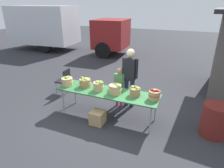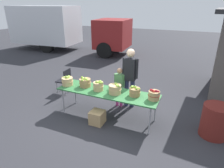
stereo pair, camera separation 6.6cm
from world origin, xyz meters
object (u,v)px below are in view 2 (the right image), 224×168
object	(u,v)px
trash_barrel	(215,121)
produce_crate	(97,117)
market_table	(107,93)
child_customer	(119,84)
apple_basket_green_1	(85,82)
folding_chair	(65,79)
apple_basket_green_3	(115,89)
box_truck	(60,27)
apple_basket_green_4	(135,91)
apple_basket_red_0	(154,95)
apple_basket_green_2	(98,86)
apple_basket_green_0	(67,81)
vendor_adult	(130,74)

from	to	relation	value
trash_barrel	produce_crate	bearing A→B (deg)	-166.26
market_table	child_customer	world-z (taller)	child_customer
apple_basket_green_1	folding_chair	world-z (taller)	apple_basket_green_1
trash_barrel	produce_crate	size ratio (longest dim) A/B	2.26
market_table	apple_basket_green_3	xyz separation A→B (m)	(0.23, -0.02, 0.16)
child_customer	box_truck	xyz separation A→B (m)	(-6.36, 5.57, 0.78)
apple_basket_green_4	folding_chair	size ratio (longest dim) A/B	0.33
apple_basket_red_0	market_table	bearing A→B (deg)	-178.01
apple_basket_green_2	apple_basket_green_4	bearing A→B (deg)	4.62
child_customer	folding_chair	distance (m)	2.05
market_table	trash_barrel	distance (m)	2.64
apple_basket_green_0	apple_basket_green_1	world-z (taller)	apple_basket_green_0
apple_basket_green_0	apple_basket_green_4	size ratio (longest dim) A/B	1.14
market_table	apple_basket_green_2	world-z (taller)	apple_basket_green_2
vendor_adult	produce_crate	size ratio (longest dim) A/B	5.06
apple_basket_red_0	produce_crate	world-z (taller)	apple_basket_red_0
vendor_adult	produce_crate	world-z (taller)	vendor_adult
apple_basket_green_0	box_truck	xyz separation A→B (m)	(-5.08, 6.30, 0.61)
apple_basket_red_0	child_customer	bearing A→B (deg)	150.75
apple_basket_green_2	produce_crate	bearing A→B (deg)	-68.78
apple_basket_red_0	folding_chair	size ratio (longest dim) A/B	0.33
vendor_adult	folding_chair	distance (m)	2.37
market_table	trash_barrel	bearing A→B (deg)	5.57
box_truck	market_table	bearing A→B (deg)	-48.86
apple_basket_green_1	apple_basket_red_0	distance (m)	1.92
market_table	child_customer	size ratio (longest dim) A/B	2.26
apple_basket_green_4	child_customer	bearing A→B (deg)	136.43
vendor_adult	folding_chair	xyz separation A→B (m)	(-2.31, 0.00, -0.52)
apple_basket_green_0	folding_chair	distance (m)	1.19
apple_basket_green_2	apple_basket_green_1	bearing A→B (deg)	170.20
apple_basket_red_0	box_truck	size ratio (longest dim) A/B	0.04
vendor_adult	apple_basket_green_3	bearing A→B (deg)	82.15
trash_barrel	produce_crate	world-z (taller)	trash_barrel
folding_chair	apple_basket_green_2	bearing A→B (deg)	61.00
apple_basket_green_3	vendor_adult	size ratio (longest dim) A/B	0.19
apple_basket_green_2	apple_basket_red_0	world-z (taller)	apple_basket_green_2
apple_basket_green_4	vendor_adult	distance (m)	0.84
child_customer	box_truck	distance (m)	8.49
apple_basket_green_2	trash_barrel	world-z (taller)	apple_basket_green_2
apple_basket_green_1	box_truck	xyz separation A→B (m)	(-5.58, 6.19, 0.62)
apple_basket_green_2	box_truck	world-z (taller)	box_truck
vendor_adult	produce_crate	xyz separation A→B (m)	(-0.44, -1.20, -0.86)
apple_basket_green_2	box_truck	distance (m)	8.73
market_table	box_truck	xyz separation A→B (m)	(-6.29, 6.25, 0.77)
vendor_adult	box_truck	size ratio (longest dim) A/B	0.22
apple_basket_green_3	apple_basket_green_1	bearing A→B (deg)	175.06
produce_crate	apple_basket_green_1	bearing A→B (deg)	142.47
apple_basket_green_1	box_truck	world-z (taller)	box_truck
apple_basket_green_3	apple_basket_red_0	size ratio (longest dim) A/B	1.16
apple_basket_green_2	child_customer	world-z (taller)	child_customer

